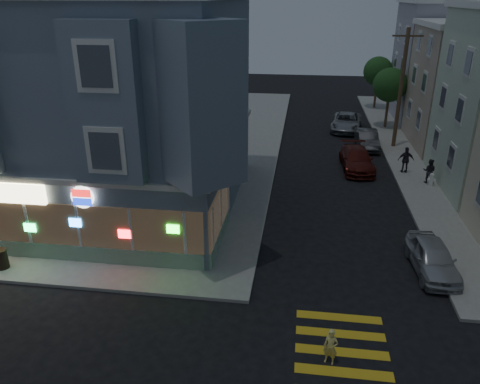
% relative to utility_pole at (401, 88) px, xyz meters
% --- Properties ---
extents(ground, '(120.00, 120.00, 0.00)m').
position_rel_utility_pole_xyz_m(ground, '(-12.00, -24.00, -4.80)').
color(ground, black).
rests_on(ground, ground).
extents(sidewalk_nw, '(33.00, 42.00, 0.15)m').
position_rel_utility_pole_xyz_m(sidewalk_nw, '(-25.50, -1.00, -4.72)').
color(sidewalk_nw, gray).
rests_on(sidewalk_nw, ground).
extents(corner_building, '(14.60, 14.60, 11.40)m').
position_rel_utility_pole_xyz_m(corner_building, '(-18.00, -13.02, 1.02)').
color(corner_building, slate).
rests_on(corner_building, sidewalk_nw).
extents(row_house_d, '(12.00, 8.60, 10.50)m').
position_rel_utility_pole_xyz_m(row_house_d, '(7.50, 10.00, 0.60)').
color(row_house_d, '#9893A2').
rests_on(row_house_d, sidewalk_ne).
extents(utility_pole, '(2.20, 0.30, 9.00)m').
position_rel_utility_pole_xyz_m(utility_pole, '(0.00, 0.00, 0.00)').
color(utility_pole, '#4C3826').
rests_on(utility_pole, sidewalk_ne).
extents(street_tree_near, '(3.00, 3.00, 5.30)m').
position_rel_utility_pole_xyz_m(street_tree_near, '(0.20, 6.00, -0.86)').
color(street_tree_near, '#4C3826').
rests_on(street_tree_near, sidewalk_ne).
extents(street_tree_far, '(3.00, 3.00, 5.30)m').
position_rel_utility_pole_xyz_m(street_tree_far, '(0.20, 14.00, -0.86)').
color(street_tree_far, '#4C3826').
rests_on(street_tree_far, sidewalk_ne).
extents(running_child, '(0.55, 0.44, 1.31)m').
position_rel_utility_pole_xyz_m(running_child, '(-5.95, -24.79, -4.14)').
color(running_child, '#E3D774').
rests_on(running_child, ground).
extents(pedestrian_a, '(0.94, 0.84, 1.60)m').
position_rel_utility_pole_xyz_m(pedestrian_a, '(0.90, -7.88, -3.85)').
color(pedestrian_a, '#222227').
rests_on(pedestrian_a, sidewalk_ne).
extents(pedestrian_b, '(1.05, 0.46, 1.78)m').
position_rel_utility_pole_xyz_m(pedestrian_b, '(-0.24, -6.11, -3.76)').
color(pedestrian_b, '#27232C').
rests_on(pedestrian_b, sidewalk_ne).
extents(parked_car_a, '(1.92, 4.21, 1.40)m').
position_rel_utility_pole_xyz_m(parked_car_a, '(-1.30, -18.52, -4.10)').
color(parked_car_a, '#B7BBC0').
rests_on(parked_car_a, ground).
extents(parked_car_b, '(1.64, 4.37, 1.43)m').
position_rel_utility_pole_xyz_m(parked_car_b, '(-2.14, -0.34, -4.08)').
color(parked_car_b, '#343538').
rests_on(parked_car_b, ground).
extents(parked_car_c, '(2.34, 5.17, 1.47)m').
position_rel_utility_pole_xyz_m(parked_car_c, '(-3.40, -5.54, -4.06)').
color(parked_car_c, '#561913').
rests_on(parked_car_c, ground).
extents(parked_car_d, '(3.20, 5.70, 1.50)m').
position_rel_utility_pole_xyz_m(parked_car_d, '(-3.40, 4.86, -4.05)').
color(parked_car_d, gray).
rests_on(parked_car_d, ground).
extents(traffic_signal, '(0.70, 0.63, 5.63)m').
position_rel_utility_pole_xyz_m(traffic_signal, '(-12.55, -19.71, -0.84)').
color(traffic_signal, black).
rests_on(traffic_signal, sidewalk_nw).
extents(fire_hydrant, '(0.48, 0.28, 0.83)m').
position_rel_utility_pole_xyz_m(fire_hydrant, '(1.00, -8.30, -4.21)').
color(fire_hydrant, white).
rests_on(fire_hydrant, sidewalk_ne).
extents(trash_can, '(0.73, 0.73, 0.90)m').
position_rel_utility_pole_xyz_m(trash_can, '(-20.13, -21.06, -4.20)').
color(trash_can, black).
rests_on(trash_can, sidewalk_nw).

